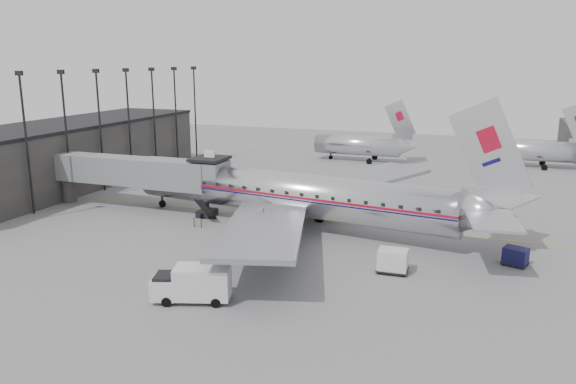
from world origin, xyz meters
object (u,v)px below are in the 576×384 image
(service_van, at_px, (192,283))
(ramp_worker, at_px, (282,217))
(baggage_cart_navy, at_px, (515,256))
(airliner, at_px, (294,194))
(baggage_cart_white, at_px, (393,260))

(service_van, distance_m, ramp_worker, 19.03)
(baggage_cart_navy, xyz_separation_m, ramp_worker, (-21.77, 3.83, 0.08))
(service_van, height_order, ramp_worker, service_van)
(airliner, relative_size, service_van, 7.44)
(airliner, distance_m, ramp_worker, 2.85)
(service_van, xyz_separation_m, baggage_cart_navy, (21.20, 15.19, -0.53))
(ramp_worker, bearing_deg, service_van, -114.23)
(baggage_cart_navy, bearing_deg, service_van, -125.86)
(airliner, distance_m, baggage_cart_navy, 20.98)
(service_van, bearing_deg, ramp_worker, 73.78)
(airliner, height_order, ramp_worker, airliner)
(baggage_cart_navy, bearing_deg, airliner, -171.76)
(service_van, distance_m, baggage_cart_white, 15.81)
(service_van, relative_size, baggage_cart_white, 2.34)
(service_van, relative_size, ramp_worker, 3.25)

